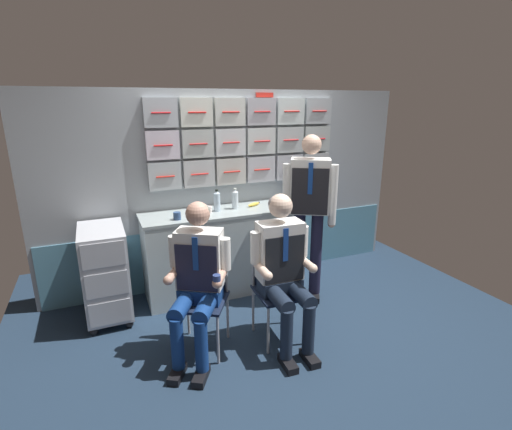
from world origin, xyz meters
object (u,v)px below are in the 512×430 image
object	(u,v)px
crew_member_right	(283,264)
water_bottle_short	(235,199)
folding_chair_left	(204,287)
folding_chair_right	(276,279)
service_trolley	(105,271)
snack_banana	(254,204)
crew_member_left	(197,275)
coffee_cup_white	(208,209)
crew_member_standing	(309,204)

from	to	relation	value
crew_member_right	water_bottle_short	size ratio (longest dim) A/B	5.86
folding_chair_left	folding_chair_right	xyz separation A→B (m)	(0.62, -0.10, 0.00)
service_trolley	folding_chair_right	distance (m)	1.62
folding_chair_left	snack_banana	distance (m)	1.30
service_trolley	folding_chair_left	bearing A→B (deg)	-45.44
crew_member_left	coffee_cup_white	size ratio (longest dim) A/B	17.53
crew_member_left	crew_member_right	world-z (taller)	crew_member_right
crew_member_standing	folding_chair_left	bearing A→B (deg)	-163.59
crew_member_standing	water_bottle_short	xyz separation A→B (m)	(-0.60, 0.53, -0.01)
service_trolley	crew_member_standing	xyz separation A→B (m)	(1.96, -0.40, 0.55)
coffee_cup_white	snack_banana	xyz separation A→B (m)	(0.53, 0.05, -0.02)
crew_member_left	folding_chair_right	distance (m)	0.73
folding_chair_left	snack_banana	xyz separation A→B (m)	(0.83, 0.90, 0.41)
service_trolley	snack_banana	xyz separation A→B (m)	(1.58, 0.14, 0.45)
crew_member_left	snack_banana	distance (m)	1.40
service_trolley	water_bottle_short	xyz separation A→B (m)	(1.36, 0.13, 0.54)
crew_member_standing	crew_member_left	bearing A→B (deg)	-159.10
crew_member_right	folding_chair_right	bearing A→B (deg)	87.42
crew_member_left	water_bottle_short	distance (m)	1.28
snack_banana	coffee_cup_white	bearing A→B (deg)	-174.65
service_trolley	folding_chair_right	bearing A→B (deg)	-32.09
crew_member_right	water_bottle_short	distance (m)	1.18
crew_member_standing	water_bottle_short	world-z (taller)	crew_member_standing
folding_chair_left	folding_chair_right	bearing A→B (deg)	-9.07
crew_member_right	crew_member_standing	world-z (taller)	crew_member_standing
coffee_cup_white	folding_chair_right	bearing A→B (deg)	-71.54
water_bottle_short	snack_banana	size ratio (longest dim) A/B	1.30
water_bottle_short	snack_banana	distance (m)	0.24
water_bottle_short	coffee_cup_white	world-z (taller)	water_bottle_short
folding_chair_left	crew_member_standing	size ratio (longest dim) A/B	0.50
service_trolley	coffee_cup_white	xyz separation A→B (m)	(1.05, 0.09, 0.47)
folding_chair_left	coffee_cup_white	xyz separation A→B (m)	(0.30, 0.85, 0.42)
crew_member_right	folding_chair_left	bearing A→B (deg)	157.35
crew_member_right	coffee_cup_white	xyz separation A→B (m)	(-0.31, 1.11, 0.22)
folding_chair_left	coffee_cup_white	size ratio (longest dim) A/B	11.64
crew_member_right	water_bottle_short	bearing A→B (deg)	90.14
crew_member_left	crew_member_standing	xyz separation A→B (m)	(1.29, 0.49, 0.32)
coffee_cup_white	water_bottle_short	bearing A→B (deg)	6.43
folding_chair_right	crew_member_right	distance (m)	0.26
service_trolley	coffee_cup_white	size ratio (longest dim) A/B	12.35
crew_member_left	snack_banana	size ratio (longest dim) A/B	7.46
crew_member_left	crew_member_right	bearing A→B (deg)	-9.74
crew_member_left	folding_chair_right	world-z (taller)	crew_member_left
crew_member_left	crew_member_right	distance (m)	0.71
crew_member_standing	water_bottle_short	distance (m)	0.80
water_bottle_short	service_trolley	bearing A→B (deg)	-174.69
folding_chair_left	snack_banana	bearing A→B (deg)	47.24
crew_member_left	snack_banana	world-z (taller)	crew_member_left
coffee_cup_white	crew_member_right	bearing A→B (deg)	-74.35
water_bottle_short	crew_member_left	bearing A→B (deg)	-124.15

